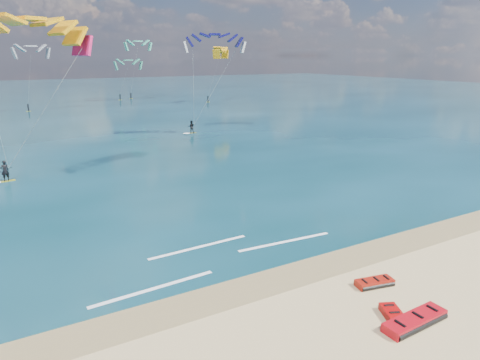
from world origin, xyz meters
name	(u,v)px	position (x,y,z in m)	size (l,w,h in m)	color
ground	(91,147)	(0.00, 40.00, 0.00)	(320.00, 320.00, 0.00)	tan
wet_sand_strip	(245,288)	(0.00, 3.00, 0.00)	(320.00, 2.40, 0.01)	olive
sea	(40,100)	(0.00, 104.00, 0.02)	(320.00, 200.00, 0.04)	#092B33
packed_kite_left	(414,325)	(4.56, -2.80, 0.00)	(3.30, 1.21, 0.44)	#B90914
packed_kite_mid	(374,285)	(5.45, 0.23, 0.00)	(2.00, 0.99, 0.36)	#A3170B
packed_kite_right	(395,321)	(4.09, -2.21, 0.00)	(1.96, 1.01, 0.37)	#B10707
kitesurfer_main	(16,92)	(-7.58, 25.57, 7.74)	(10.86, 8.18, 14.87)	yellow
kitesurfer_far	(204,76)	(15.29, 40.64, 7.83)	(8.94, 6.44, 14.68)	gold
shoreline_foam	(217,257)	(0.21, 6.46, 0.04)	(14.38, 3.61, 0.01)	white
distant_kites	(18,81)	(-5.06, 81.76, 5.84)	(86.31, 35.39, 13.78)	teal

